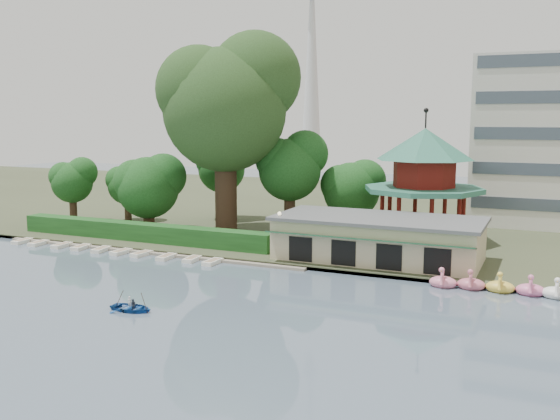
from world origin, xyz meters
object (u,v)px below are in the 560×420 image
Objects in this scene: pavilion at (424,173)px; rowboat_with_passengers at (131,304)px; dock at (147,251)px; boathouse at (378,238)px; big_tree at (227,99)px.

pavilion reaches higher than rowboat_with_passengers.
boathouse is (22.00, 4.77, 2.25)m from dock.
boathouse reaches higher than dock.
dock is at bearing 122.69° from rowboat_with_passengers.
pavilion reaches higher than dock.
dock is 1.83× the size of boathouse.
boathouse is at bearing 59.98° from rowboat_with_passengers.
big_tree reaches higher than pavilion.
big_tree reaches higher than boathouse.
pavilion is at bearing 31.66° from dock.
big_tree is at bearing 73.88° from dock.
rowboat_with_passengers is at bearing -114.40° from pavilion.
dock is 7.68× the size of rowboat_with_passengers.
big_tree is 31.32m from rowboat_with_passengers.
rowboat_with_passengers is at bearing -120.02° from boathouse.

